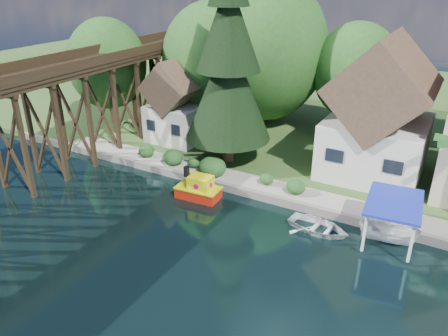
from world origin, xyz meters
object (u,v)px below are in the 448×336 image
Objects in this scene: shed at (178,106)px; tugboat at (199,189)px; conifer at (228,63)px; house_left at (379,118)px; boat_canopy at (390,225)px; trestle_bridge at (61,108)px; boat_white_a at (319,225)px.

tugboat is at bearing -48.13° from shed.
shed is at bearing 161.08° from conifer.
house_left is 3.23× the size of tugboat.
conifer is 17.17m from boat_canopy.
house_left is 2.27× the size of boat_canopy.
boat_canopy is at bearing -71.18° from house_left.
house_left is at bearing 43.75° from tugboat.
conifer reaches higher than house_left.
conifer reaches higher than boat_canopy.
shed is 2.30× the size of tugboat.
boat_canopy is at bearing 3.69° from tugboat.
trestle_bridge is 2.53× the size of conifer.
conifer is (11.67, 7.04, 3.57)m from trestle_bridge.
shed is (5.00, 9.33, -1.52)m from trestle_bridge.
boat_canopy is at bearing 3.80° from trestle_bridge.
conifer is 10.31m from tugboat.
conifer is at bearing 65.35° from boat_white_a.
shed is 8.70m from conifer.
boat_white_a is (16.88, -8.47, -3.40)m from shed.
conifer is (6.67, -2.29, 5.10)m from shed.
boat_canopy reaches higher than boat_white_a.
conifer reaches higher than boat_white_a.
trestle_bridge is at bearing -118.19° from shed.
house_left is at bearing 4.77° from shed.
boat_canopy is (14.43, -5.31, -7.65)m from conifer.
house_left is at bearing 18.49° from conifer.
conifer is at bearing -18.92° from shed.
tugboat is at bearing -81.56° from conifer.
trestle_bridge is 14.09m from conifer.
boat_canopy is at bearing -20.20° from conifer.
trestle_bridge is at bearing -148.90° from conifer.
trestle_bridge is 25.42m from house_left.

